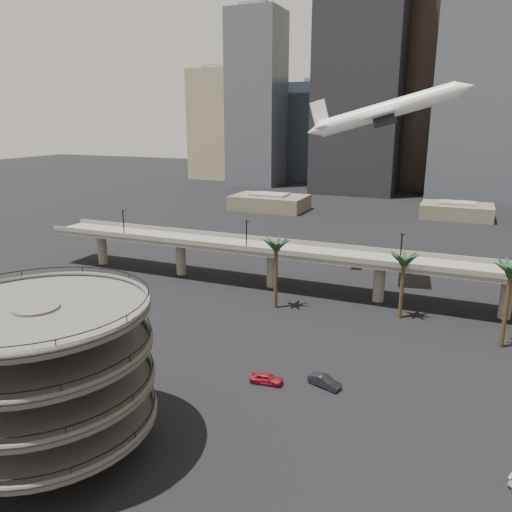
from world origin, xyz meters
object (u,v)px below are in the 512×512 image
at_px(parking_ramp, 43,366).
at_px(car_b, 325,381).
at_px(overpass, 324,258).
at_px(airborne_jet, 385,111).
at_px(car_a, 266,378).

relative_size(parking_ramp, car_b, 4.95).
bearing_deg(overpass, airborne_jet, 68.60).
height_order(overpass, airborne_jet, airborne_jet).
bearing_deg(car_a, airborne_jet, -11.47).
bearing_deg(airborne_jet, parking_ramp, -110.93).
relative_size(parking_ramp, car_a, 5.07).
bearing_deg(car_a, car_b, -79.99).
bearing_deg(airborne_jet, car_a, -100.83).
height_order(airborne_jet, car_a, airborne_jet).
xyz_separation_m(parking_ramp, car_b, (23.07, 23.85, -9.10)).
distance_m(parking_ramp, car_b, 34.41).
bearing_deg(car_b, car_a, 124.92).
bearing_deg(overpass, parking_ramp, -102.43).
distance_m(parking_ramp, airborne_jet, 83.81).
height_order(parking_ramp, airborne_jet, airborne_jet).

